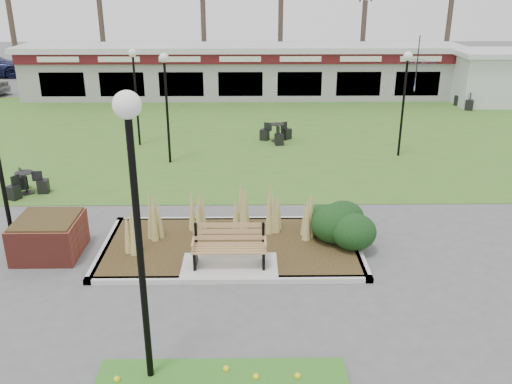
{
  "coord_description": "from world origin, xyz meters",
  "views": [
    {
      "loc": [
        0.47,
        -10.86,
        6.25
      ],
      "look_at": [
        0.63,
        2.0,
        1.21
      ],
      "focal_mm": 38.0,
      "sensor_mm": 36.0,
      "label": 1
    }
  ],
  "objects_px": {
    "lamp_post_mid_right": "(166,84)",
    "lamp_post_near_left": "(134,181)",
    "brick_planter": "(49,236)",
    "patio_umbrella": "(416,75)",
    "bistro_set_c": "(277,135)",
    "food_pavilion": "(241,71)",
    "service_hut": "(494,77)",
    "park_bench": "(229,245)",
    "lamp_post_far_left": "(134,76)",
    "bistro_set_b": "(26,186)",
    "lamp_post_far_right": "(405,81)",
    "bistro_set_d": "(470,102)"
  },
  "relations": [
    {
      "from": "lamp_post_mid_right",
      "to": "lamp_post_near_left",
      "type": "bearing_deg",
      "value": -83.91
    },
    {
      "from": "brick_planter",
      "to": "patio_umbrella",
      "type": "bearing_deg",
      "value": 51.09
    },
    {
      "from": "lamp_post_mid_right",
      "to": "bistro_set_c",
      "type": "relative_size",
      "value": 2.88
    },
    {
      "from": "food_pavilion",
      "to": "service_hut",
      "type": "relative_size",
      "value": 5.59
    },
    {
      "from": "park_bench",
      "to": "lamp_post_far_left",
      "type": "xyz_separation_m",
      "value": [
        -3.97,
        10.08,
        2.2
      ]
    },
    {
      "from": "bistro_set_b",
      "to": "lamp_post_near_left",
      "type": "bearing_deg",
      "value": -58.07
    },
    {
      "from": "food_pavilion",
      "to": "lamp_post_far_left",
      "type": "relative_size",
      "value": 6.44
    },
    {
      "from": "food_pavilion",
      "to": "lamp_post_far_right",
      "type": "xyz_separation_m",
      "value": [
        6.14,
        -11.19,
        1.36
      ]
    },
    {
      "from": "brick_planter",
      "to": "park_bench",
      "type": "bearing_deg",
      "value": -9.69
    },
    {
      "from": "lamp_post_far_right",
      "to": "bistro_set_b",
      "type": "xyz_separation_m",
      "value": [
        -12.64,
        -3.77,
        -2.58
      ]
    },
    {
      "from": "patio_umbrella",
      "to": "brick_planter",
      "type": "bearing_deg",
      "value": -128.91
    },
    {
      "from": "lamp_post_near_left",
      "to": "bistro_set_b",
      "type": "height_order",
      "value": "lamp_post_near_left"
    },
    {
      "from": "park_bench",
      "to": "food_pavilion",
      "type": "height_order",
      "value": "food_pavilion"
    },
    {
      "from": "service_hut",
      "to": "lamp_post_mid_right",
      "type": "height_order",
      "value": "lamp_post_mid_right"
    },
    {
      "from": "bistro_set_d",
      "to": "patio_umbrella",
      "type": "xyz_separation_m",
      "value": [
        -2.68,
        1.0,
        1.27
      ]
    },
    {
      "from": "lamp_post_near_left",
      "to": "lamp_post_far_left",
      "type": "bearing_deg",
      "value": 101.31
    },
    {
      "from": "park_bench",
      "to": "lamp_post_mid_right",
      "type": "bearing_deg",
      "value": 107.35
    },
    {
      "from": "lamp_post_far_right",
      "to": "park_bench",
      "type": "bearing_deg",
      "value": -125.75
    },
    {
      "from": "bistro_set_b",
      "to": "patio_umbrella",
      "type": "height_order",
      "value": "patio_umbrella"
    },
    {
      "from": "bistro_set_c",
      "to": "lamp_post_near_left",
      "type": "bearing_deg",
      "value": -101.11
    },
    {
      "from": "lamp_post_far_right",
      "to": "patio_umbrella",
      "type": "relative_size",
      "value": 1.54
    },
    {
      "from": "brick_planter",
      "to": "lamp_post_mid_right",
      "type": "distance_m",
      "value": 7.7
    },
    {
      "from": "service_hut",
      "to": "lamp_post_near_left",
      "type": "relative_size",
      "value": 0.91
    },
    {
      "from": "brick_planter",
      "to": "lamp_post_far_left",
      "type": "bearing_deg",
      "value": 87.37
    },
    {
      "from": "lamp_post_mid_right",
      "to": "lamp_post_far_left",
      "type": "relative_size",
      "value": 1.03
    },
    {
      "from": "park_bench",
      "to": "bistro_set_c",
      "type": "distance_m",
      "value": 10.66
    },
    {
      "from": "service_hut",
      "to": "lamp_post_mid_right",
      "type": "xyz_separation_m",
      "value": [
        -15.94,
        -9.95,
        1.42
      ]
    },
    {
      "from": "patio_umbrella",
      "to": "bistro_set_c",
      "type": "bearing_deg",
      "value": -136.94
    },
    {
      "from": "food_pavilion",
      "to": "lamp_post_far_left",
      "type": "bearing_deg",
      "value": -112.4
    },
    {
      "from": "lamp_post_far_left",
      "to": "bistro_set_c",
      "type": "distance_m",
      "value": 6.13
    },
    {
      "from": "brick_planter",
      "to": "food_pavilion",
      "type": "xyz_separation_m",
      "value": [
        4.4,
        18.96,
        1.0
      ]
    },
    {
      "from": "lamp_post_far_left",
      "to": "bistro_set_c",
      "type": "xyz_separation_m",
      "value": [
        5.57,
        0.46,
        -2.52
      ]
    },
    {
      "from": "lamp_post_mid_right",
      "to": "lamp_post_far_right",
      "type": "height_order",
      "value": "lamp_post_mid_right"
    },
    {
      "from": "lamp_post_far_left",
      "to": "bistro_set_c",
      "type": "relative_size",
      "value": 2.79
    },
    {
      "from": "lamp_post_mid_right",
      "to": "park_bench",
      "type": "bearing_deg",
      "value": -72.65
    },
    {
      "from": "brick_planter",
      "to": "lamp_post_far_left",
      "type": "distance_m",
      "value": 9.61
    },
    {
      "from": "bistro_set_c",
      "to": "bistro_set_b",
      "type": "bearing_deg",
      "value": -144.48
    },
    {
      "from": "lamp_post_mid_right",
      "to": "patio_umbrella",
      "type": "relative_size",
      "value": 1.57
    },
    {
      "from": "bistro_set_d",
      "to": "patio_umbrella",
      "type": "relative_size",
      "value": 0.64
    },
    {
      "from": "food_pavilion",
      "to": "lamp_post_near_left",
      "type": "height_order",
      "value": "lamp_post_near_left"
    },
    {
      "from": "lamp_post_far_right",
      "to": "bistro_set_d",
      "type": "xyz_separation_m",
      "value": [
        5.86,
        8.23,
        -2.53
      ]
    },
    {
      "from": "brick_planter",
      "to": "bistro_set_b",
      "type": "height_order",
      "value": "brick_planter"
    },
    {
      "from": "service_hut",
      "to": "bistro_set_c",
      "type": "relative_size",
      "value": 3.22
    },
    {
      "from": "brick_planter",
      "to": "food_pavilion",
      "type": "relative_size",
      "value": 0.06
    },
    {
      "from": "lamp_post_far_left",
      "to": "bistro_set_d",
      "type": "relative_size",
      "value": 2.36
    },
    {
      "from": "lamp_post_mid_right",
      "to": "bistro_set_b",
      "type": "distance_m",
      "value": 5.72
    },
    {
      "from": "brick_planter",
      "to": "bistro_set_c",
      "type": "distance_m",
      "value": 11.48
    },
    {
      "from": "food_pavilion",
      "to": "service_hut",
      "type": "height_order",
      "value": "food_pavilion"
    },
    {
      "from": "lamp_post_near_left",
      "to": "lamp_post_far_left",
      "type": "distance_m",
      "value": 14.12
    },
    {
      "from": "bistro_set_b",
      "to": "lamp_post_mid_right",
      "type": "bearing_deg",
      "value": 36.9
    }
  ]
}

